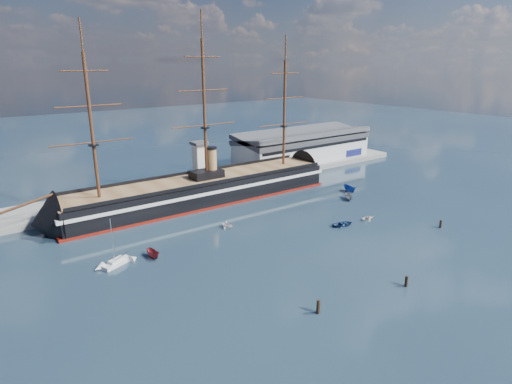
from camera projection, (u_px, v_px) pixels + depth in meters
ground at (248, 217)px, 124.80m from camera, size 600.00×600.00×0.00m
quay at (214, 184)px, 158.11m from camera, size 180.00×18.00×2.00m
warehouse at (303, 146)px, 186.16m from camera, size 63.00×21.00×11.60m
quay_tower at (200, 162)px, 148.95m from camera, size 5.00×5.00×15.00m
warship at (197, 191)px, 135.73m from camera, size 113.00×17.65×53.94m
sailboat at (117, 262)px, 95.17m from camera, size 7.22×4.60×11.16m
motorboat_a at (154, 258)px, 98.94m from camera, size 5.92×2.39×2.33m
motorboat_b at (343, 226)px, 118.00m from camera, size 2.43×3.99×1.74m
motorboat_c at (349, 200)px, 140.08m from camera, size 6.37×5.08×2.44m
motorboat_d at (227, 228)px, 116.44m from camera, size 6.54×4.54×2.20m
motorboat_e at (369, 220)px, 122.65m from camera, size 1.40×2.95×1.33m
motorboat_f at (349, 192)px, 148.09m from camera, size 7.54×4.28×2.84m
piling_near_left at (318, 313)px, 77.22m from camera, size 0.64×0.64×3.44m
piling_near_mid at (406, 286)px, 86.44m from camera, size 0.64×0.64×3.02m
piling_far_right at (440, 228)px, 116.68m from camera, size 0.64×0.64×2.91m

